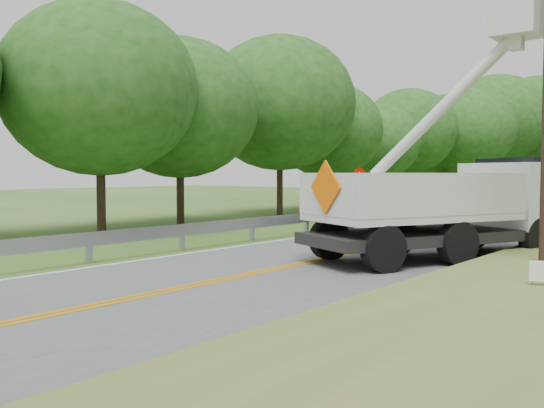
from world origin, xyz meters
The scene contains 8 objects.
ground centered at (0.00, 0.00, 0.00)m, with size 140.00×140.00×0.00m, color #325A19.
road centered at (0.00, 14.00, 0.01)m, with size 7.20×96.00×0.03m.
guardrail centered at (-4.02, 14.91, 0.55)m, with size 0.18×48.00×0.77m.
treeline_left centered at (-10.59, 29.52, 5.72)m, with size 11.36×57.61×11.21m.
bucket_truck centered at (2.79, 11.04, 1.62)m, with size 5.19×7.78×7.19m.
suv_silver centered at (-1.54, 15.37, 0.76)m, with size 2.47×5.35×1.49m, color #A6A8AC.
suv_darkgrey centered at (-1.96, 23.82, 0.83)m, with size 2.27×5.59×1.62m, color #323438.
stop_sign_permanent centered at (-4.30, 17.03, 1.60)m, with size 0.44×0.31×2.43m.
Camera 1 is at (8.23, -4.08, 2.18)m, focal length 38.54 mm.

